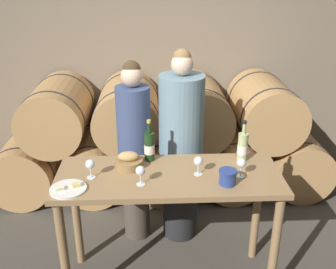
% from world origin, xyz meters
% --- Properties ---
extents(stone_wall_back, '(10.00, 0.12, 3.20)m').
position_xyz_m(stone_wall_back, '(0.00, 2.04, 1.60)').
color(stone_wall_back, '#7F705B').
rests_on(stone_wall_back, ground_plane).
extents(barrel_stack, '(3.53, 0.95, 1.23)m').
position_xyz_m(barrel_stack, '(-0.00, 1.44, 0.58)').
color(barrel_stack, tan).
rests_on(barrel_stack, ground_plane).
extents(tasting_table, '(1.58, 0.61, 0.96)m').
position_xyz_m(tasting_table, '(0.00, 0.00, 0.80)').
color(tasting_table, '#99754C').
rests_on(tasting_table, ground_plane).
extents(person_left, '(0.28, 0.28, 1.62)m').
position_xyz_m(person_left, '(-0.26, 0.60, 0.84)').
color(person_left, '#4C4238').
rests_on(person_left, ground_plane).
extents(person_right, '(0.37, 0.37, 1.71)m').
position_xyz_m(person_right, '(0.13, 0.60, 0.86)').
color(person_right, '#232326').
rests_on(person_right, ground_plane).
extents(wine_bottle_red, '(0.08, 0.08, 0.32)m').
position_xyz_m(wine_bottle_red, '(-0.13, 0.22, 1.07)').
color(wine_bottle_red, '#193819').
rests_on(wine_bottle_red, tasting_table).
extents(wine_bottle_white, '(0.08, 0.08, 0.32)m').
position_xyz_m(wine_bottle_white, '(0.56, 0.19, 1.07)').
color(wine_bottle_white, '#ADBC7F').
rests_on(wine_bottle_white, tasting_table).
extents(blue_crock, '(0.12, 0.12, 0.10)m').
position_xyz_m(blue_crock, '(0.38, -0.15, 1.01)').
color(blue_crock, navy).
rests_on(blue_crock, tasting_table).
extents(bread_basket, '(0.20, 0.20, 0.12)m').
position_xyz_m(bread_basket, '(-0.28, 0.12, 1.00)').
color(bread_basket, olive).
rests_on(bread_basket, tasting_table).
extents(cheese_plate, '(0.24, 0.24, 0.04)m').
position_xyz_m(cheese_plate, '(-0.66, -0.18, 0.97)').
color(cheese_plate, white).
rests_on(cheese_plate, tasting_table).
extents(wine_glass_far_left, '(0.07, 0.07, 0.14)m').
position_xyz_m(wine_glass_far_left, '(-0.54, -0.02, 1.06)').
color(wine_glass_far_left, white).
rests_on(wine_glass_far_left, tasting_table).
extents(wine_glass_left, '(0.07, 0.07, 0.14)m').
position_xyz_m(wine_glass_left, '(-0.19, -0.13, 1.06)').
color(wine_glass_left, white).
rests_on(wine_glass_left, tasting_table).
extents(wine_glass_center, '(0.07, 0.07, 0.14)m').
position_xyz_m(wine_glass_center, '(0.20, -0.01, 1.06)').
color(wine_glass_center, white).
rests_on(wine_glass_center, tasting_table).
extents(wine_glass_right, '(0.07, 0.07, 0.14)m').
position_xyz_m(wine_glass_right, '(0.49, -0.05, 1.06)').
color(wine_glass_right, white).
rests_on(wine_glass_right, tasting_table).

